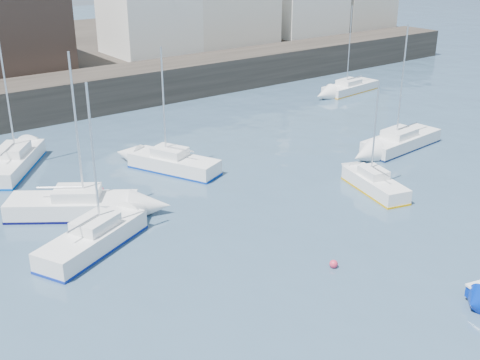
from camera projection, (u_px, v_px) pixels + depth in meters
water at (420, 306)px, 23.94m from camera, size 220.00×220.00×0.00m
quay_wall at (72, 95)px, 49.28m from camera, size 90.00×5.00×3.00m
land_strip at (5, 61)px, 62.65m from camera, size 90.00×32.00×2.80m
bldg_east_d at (148, 5)px, 57.96m from camera, size 11.14×11.14×8.95m
sailboat_a at (93, 238)px, 28.09m from camera, size 6.27×4.37×7.85m
sailboat_b at (73, 205)px, 31.48m from camera, size 6.69×5.58×8.59m
sailboat_c at (375, 183)px, 34.44m from camera, size 2.70×5.04×6.33m
sailboat_d at (401, 141)px, 41.40m from camera, size 6.77×2.67×8.43m
sailboat_f at (174, 163)px, 37.39m from camera, size 4.14×6.15×7.67m
sailboat_g at (350, 87)px, 56.08m from camera, size 6.41×2.69×7.88m
sailboat_h at (13, 162)px, 37.50m from camera, size 5.65×6.58×8.53m
buoy_near at (333, 267)px, 26.73m from camera, size 0.38×0.38×0.38m
buoy_mid at (365, 177)px, 36.58m from camera, size 0.41×0.41×0.41m
buoy_far at (101, 193)px, 34.39m from camera, size 0.40×0.40×0.40m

